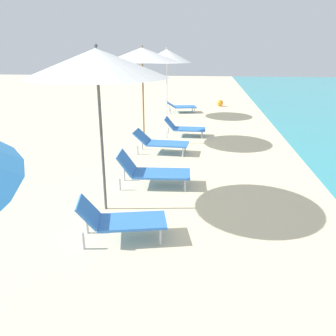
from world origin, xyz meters
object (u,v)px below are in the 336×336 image
Objects in this scene: umbrella_third at (97,63)px; umbrella_farthest at (167,56)px; beach_ball at (220,103)px; lounger_fourth_shoreside at (184,127)px; lounger_third_shoreside at (151,171)px; lounger_fourth_inland at (160,142)px; umbrella_fourth at (142,55)px; lounger_farthest_shoreside at (180,106)px; lounger_third_inland at (120,219)px.

umbrella_farthest is at bearing 89.27° from umbrella_third.
lounger_fourth_shoreside is at bearing -102.34° from beach_ball.
lounger_fourth_inland is at bearing 89.93° from lounger_third_shoreside.
umbrella_fourth reaches higher than beach_ball.
umbrella_farthest is at bearing -127.51° from lounger_farthest_shoreside.
lounger_third_inland is (0.50, -1.00, -2.17)m from umbrella_third.
lounger_fourth_shoreside is (1.03, 5.58, -2.22)m from umbrella_third.
umbrella_fourth is 9.08× the size of beach_ball.
umbrella_fourth is 2.74m from lounger_fourth_shoreside.
lounger_third_shoreside is 1.04× the size of lounger_farthest_shoreside.
lounger_third_shoreside is 1.10× the size of lounger_third_inland.
umbrella_fourth is 2.49m from lounger_fourth_inland.
lounger_third_shoreside is 1.14× the size of lounger_fourth_shoreside.
lounger_fourth_shoreside is at bearing 43.67° from umbrella_fourth.
lounger_third_inland is 10.17m from umbrella_farthest.
umbrella_fourth is 4.44m from umbrella_farthest.
umbrella_third reaches higher than lounger_third_shoreside.
lounger_third_inland is 6.60m from lounger_fourth_shoreside.
umbrella_third reaches higher than lounger_farthest_shoreside.
lounger_farthest_shoreside is 4.69× the size of beach_ball.
lounger_fourth_inland is 0.55× the size of umbrella_farthest.
lounger_fourth_inland is 6.38m from lounger_farthest_shoreside.
umbrella_fourth reaches higher than lounger_fourth_shoreside.
umbrella_third is 2.12× the size of lounger_fourth_shoreside.
umbrella_third reaches higher than lounger_third_inland.
umbrella_fourth is at bearing -108.82° from lounger_farthest_shoreside.
lounger_fourth_shoreside is (1.12, 1.07, -2.26)m from umbrella_fourth.
lounger_fourth_inland is at bearing -102.42° from lounger_farthest_shoreside.
lounger_third_shoreside is 2.18m from lounger_third_inland.
umbrella_third reaches higher than lounger_fourth_shoreside.
lounger_third_shoreside is 0.54× the size of umbrella_fourth.
lounger_third_shoreside is 0.55× the size of umbrella_farthest.
umbrella_farthest is at bearing 90.68° from lounger_third_shoreside.
umbrella_farthest is at bearing 97.76° from lounger_fourth_inland.
lounger_third_inland reaches higher than beach_ball.
umbrella_fourth reaches higher than lounger_farthest_shoreside.
lounger_fourth_inland is at bearing -56.88° from umbrella_fourth.
lounger_third_shoreside reaches higher than lounger_fourth_shoreside.
umbrella_fourth is at bearing 126.60° from lounger_fourth_inland.
lounger_third_inland is 0.92× the size of lounger_fourth_inland.
beach_ball is (1.92, 12.94, -0.18)m from lounger_third_inland.
umbrella_fourth reaches higher than lounger_third_shoreside.
umbrella_third is 1.87× the size of lounger_fourth_inland.
lounger_third_shoreside is 1.01× the size of lounger_fourth_inland.
umbrella_farthest reaches higher than lounger_fourth_inland.
lounger_third_shoreside reaches higher than beach_ball.
umbrella_third is 2.56m from lounger_third_shoreside.
umbrella_farthest is 1.90× the size of lounger_farthest_shoreside.
lounger_third_inland is 0.49× the size of umbrella_fourth.
lounger_fourth_inland is 8.56m from beach_ball.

